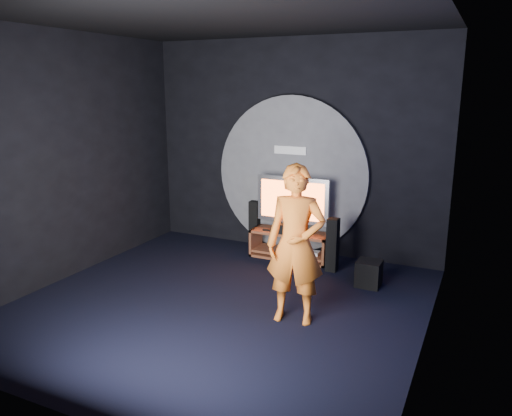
{
  "coord_description": "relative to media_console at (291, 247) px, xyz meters",
  "views": [
    {
      "loc": [
        2.97,
        -5.17,
        2.74
      ],
      "look_at": [
        0.02,
        1.05,
        1.05
      ],
      "focal_mm": 35.0,
      "sensor_mm": 36.0,
      "label": 1
    }
  ],
  "objects": [
    {
      "name": "player",
      "position": [
        0.85,
        -2.04,
        0.75
      ],
      "size": [
        0.76,
        0.57,
        1.89
      ],
      "primitive_type": "imported",
      "rotation": [
        0.0,
        0.0,
        0.17
      ],
      "color": "#D0641C",
      "rests_on": "ground"
    },
    {
      "name": "center_speaker",
      "position": [
        -0.01,
        -0.14,
        0.33
      ],
      "size": [
        0.4,
        0.15,
        0.15
      ],
      "primitive_type": "cube",
      "color": "black",
      "rests_on": "media_console"
    },
    {
      "name": "wall_disc_panel",
      "position": [
        -0.17,
        0.39,
        1.11
      ],
      "size": [
        2.6,
        0.11,
        2.6
      ],
      "color": "#515156",
      "rests_on": "ground"
    },
    {
      "name": "back_wall",
      "position": [
        -0.17,
        0.45,
        1.55
      ],
      "size": [
        5.0,
        0.04,
        3.5
      ],
      "primitive_type": "cube",
      "color": "black",
      "rests_on": "ground"
    },
    {
      "name": "tower_speaker_right",
      "position": [
        0.77,
        -0.25,
        0.21
      ],
      "size": [
        0.16,
        0.18,
        0.82
      ],
      "primitive_type": "cube",
      "color": "black",
      "rests_on": "ground"
    },
    {
      "name": "right_wall",
      "position": [
        2.33,
        -2.05,
        1.55
      ],
      "size": [
        0.04,
        5.0,
        3.5
      ],
      "primitive_type": "cube",
      "color": "black",
      "rests_on": "ground"
    },
    {
      "name": "ceiling",
      "position": [
        -0.17,
        -2.05,
        3.31
      ],
      "size": [
        5.0,
        5.0,
        0.01
      ],
      "primitive_type": "cube",
      "color": "black",
      "rests_on": "back_wall"
    },
    {
      "name": "tower_speaker_left",
      "position": [
        -0.79,
        0.3,
        0.21
      ],
      "size": [
        0.16,
        0.18,
        0.82
      ],
      "primitive_type": "cube",
      "color": "black",
      "rests_on": "ground"
    },
    {
      "name": "remote",
      "position": [
        -0.35,
        -0.12,
        0.27
      ],
      "size": [
        0.18,
        0.05,
        0.02
      ],
      "primitive_type": "cube",
      "color": "black",
      "rests_on": "media_console"
    },
    {
      "name": "floor",
      "position": [
        -0.17,
        -2.05,
        -0.2
      ],
      "size": [
        5.0,
        5.0,
        0.0
      ],
      "primitive_type": "plane",
      "color": "black",
      "rests_on": "ground"
    },
    {
      "name": "front_wall",
      "position": [
        -0.17,
        -4.55,
        1.55
      ],
      "size": [
        5.0,
        0.04,
        3.5
      ],
      "primitive_type": "cube",
      "color": "black",
      "rests_on": "ground"
    },
    {
      "name": "subwoofer",
      "position": [
        1.41,
        -0.61,
        -0.01
      ],
      "size": [
        0.33,
        0.33,
        0.37
      ],
      "primitive_type": "cube",
      "color": "black",
      "rests_on": "ground"
    },
    {
      "name": "tv",
      "position": [
        -0.01,
        0.07,
        0.74
      ],
      "size": [
        1.2,
        0.22,
        0.88
      ],
      "color": "#A2A2A9",
      "rests_on": "media_console"
    },
    {
      "name": "left_wall",
      "position": [
        -2.67,
        -2.05,
        1.55
      ],
      "size": [
        0.04,
        5.0,
        3.5
      ],
      "primitive_type": "cube",
      "color": "black",
      "rests_on": "ground"
    },
    {
      "name": "media_console",
      "position": [
        0.0,
        0.0,
        0.0
      ],
      "size": [
        1.28,
        0.45,
        0.45
      ],
      "color": "brown",
      "rests_on": "ground"
    }
  ]
}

